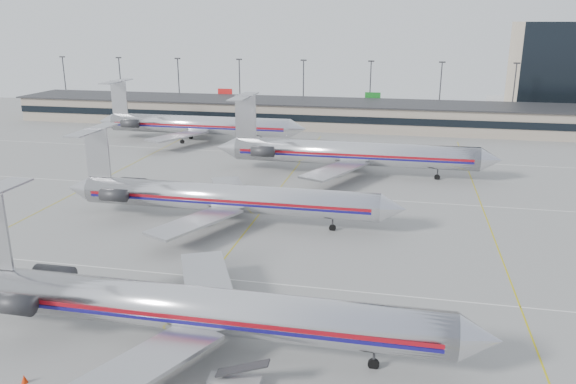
# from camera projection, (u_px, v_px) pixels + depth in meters

# --- Properties ---
(ground) EXTENTS (260.00, 260.00, 0.00)m
(ground) POSITION_uv_depth(u_px,v_px,m) (170.00, 328.00, 47.92)
(ground) COLOR gray
(ground) RESTS_ON ground
(apron_markings) EXTENTS (160.00, 0.15, 0.02)m
(apron_markings) POSITION_uv_depth(u_px,v_px,m) (209.00, 278.00, 57.28)
(apron_markings) COLOR silver
(apron_markings) RESTS_ON ground
(terminal) EXTENTS (162.00, 17.00, 6.25)m
(terminal) POSITION_uv_depth(u_px,v_px,m) (329.00, 114.00, 138.70)
(terminal) COLOR gray
(terminal) RESTS_ON ground
(light_mast_row) EXTENTS (163.60, 0.40, 15.28)m
(light_mast_row) POSITION_uv_depth(u_px,v_px,m) (336.00, 86.00, 150.25)
(light_mast_row) COLOR #38383D
(light_mast_row) RESTS_ON ground
(distant_building) EXTENTS (30.00, 20.00, 25.00)m
(distant_building) POSITION_uv_depth(u_px,v_px,m) (572.00, 70.00, 151.85)
(distant_building) COLOR tan
(distant_building) RESTS_ON ground
(jet_foreground) EXTENTS (45.59, 26.85, 11.93)m
(jet_foreground) POSITION_uv_depth(u_px,v_px,m) (189.00, 307.00, 44.23)
(jet_foreground) COLOR silver
(jet_foreground) RESTS_ON ground
(jet_second_row) EXTENTS (45.21, 26.62, 11.83)m
(jet_second_row) POSITION_uv_depth(u_px,v_px,m) (221.00, 197.00, 72.07)
(jet_second_row) COLOR silver
(jet_second_row) RESTS_ON ground
(jet_third_row) EXTENTS (48.02, 29.53, 13.13)m
(jet_third_row) POSITION_uv_depth(u_px,v_px,m) (347.00, 153.00, 94.66)
(jet_third_row) COLOR silver
(jet_third_row) RESTS_ON ground
(jet_back_row) EXTENTS (47.10, 28.97, 12.88)m
(jet_back_row) POSITION_uv_depth(u_px,v_px,m) (195.00, 125.00, 121.03)
(jet_back_row) COLOR silver
(jet_back_row) RESTS_ON ground
(belt_loader) EXTENTS (4.49, 1.58, 2.35)m
(belt_loader) POSITION_uv_depth(u_px,v_px,m) (236.00, 380.00, 39.92)
(belt_loader) COLOR gray
(belt_loader) RESTS_ON ground
(cone_left) EXTENTS (0.58, 0.58, 0.65)m
(cone_left) POSITION_uv_depth(u_px,v_px,m) (24.00, 379.00, 40.54)
(cone_left) COLOR red
(cone_left) RESTS_ON ground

